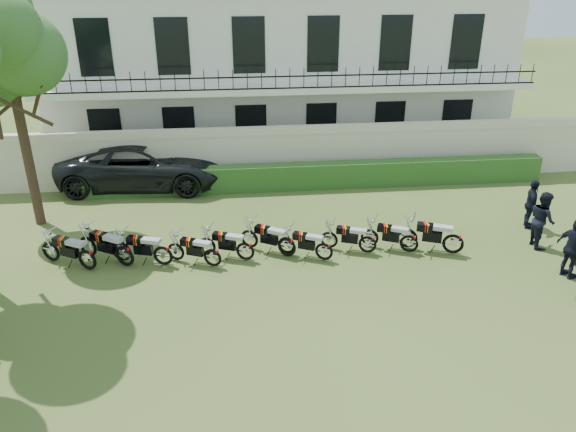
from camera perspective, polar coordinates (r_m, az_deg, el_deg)
The scene contains 19 objects.
ground at distance 15.77m, azimuth 3.65°, elevation -7.00°, with size 100.00×100.00×0.00m, color #3C4F1F.
perimeter_wall at distance 22.49m, azimuth 0.36°, elevation 6.34°, with size 30.00×0.35×2.30m.
hedge at distance 22.10m, azimuth 3.18°, elevation 4.11°, with size 18.00×0.60×1.00m, color #244B1B.
building at distance 27.64m, azimuth -1.07°, elevation 15.27°, with size 20.40×9.60×7.40m.
tree_west_near at distance 19.47m, azimuth -26.71°, elevation 15.20°, with size 3.40×3.20×7.90m.
motorcycle_0 at distance 17.21m, azimuth -19.78°, elevation -3.75°, with size 1.79×1.03×1.08m.
motorcycle_1 at distance 17.06m, azimuth -16.31°, elevation -3.43°, with size 1.81×1.15×1.12m.
motorcycle_2 at distance 16.85m, azimuth -12.61°, elevation -3.50°, with size 1.86×0.77×1.04m.
motorcycle_3 at distance 16.54m, azimuth -7.69°, elevation -3.79°, with size 1.65×0.85×0.96m.
motorcycle_4 at distance 16.77m, azimuth -4.37°, elevation -3.16°, with size 1.72×0.82×0.99m.
motorcycle_5 at distance 16.93m, azimuth -0.11°, elevation -2.72°, with size 1.67×1.06×1.03m.
motorcycle_6 at distance 16.76m, azimuth 3.69°, elevation -3.21°, with size 1.61×0.88×0.95m.
motorcycle_7 at distance 17.31m, azimuth 8.11°, elevation -2.47°, with size 1.67×0.78×0.96m.
motorcycle_8 at distance 17.56m, azimuth 12.24°, elevation -2.35°, with size 1.66×0.90×0.98m.
motorcycle_9 at distance 17.78m, azimuth 16.48°, elevation -2.27°, with size 1.91×0.94×1.10m.
suv at distance 22.85m, azimuth -14.48°, elevation 5.11°, with size 2.98×6.45×1.79m, color black.
officer_2 at distance 17.59m, azimuth 27.00°, elevation -2.98°, with size 1.06×0.44×1.81m, color black.
officer_4 at distance 19.10m, azimuth 24.42°, elevation -0.31°, with size 0.88×0.69×1.81m, color black.
officer_5 at distance 20.28m, azimuth 23.47°, elevation 1.10°, with size 0.99×0.41×1.69m, color black.
Camera 1 is at (-2.42, -13.19, 8.31)m, focal length 35.00 mm.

